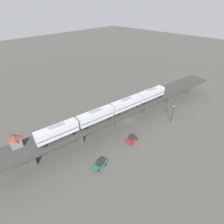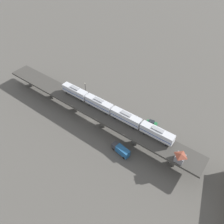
# 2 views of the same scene
# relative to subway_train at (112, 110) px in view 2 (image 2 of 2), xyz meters

# --- Properties ---
(ground_plane) EXTENTS (400.00, 400.00, 0.00)m
(ground_plane) POSITION_rel_subway_train_xyz_m (-0.11, -9.55, -9.17)
(ground_plane) COLOR #4C4944
(elevated_viaduct) EXTENTS (22.83, 92.17, 6.63)m
(elevated_viaduct) POSITION_rel_subway_train_xyz_m (-0.13, -9.71, -3.45)
(elevated_viaduct) COLOR #393733
(elevated_viaduct) RESTS_ON ground
(subway_train) EXTENTS (10.63, 49.62, 4.45)m
(subway_train) POSITION_rel_subway_train_xyz_m (0.00, 0.00, 0.00)
(subway_train) COLOR silver
(subway_train) RESTS_ON elevated_viaduct
(signal_hut) EXTENTS (3.69, 3.69, 3.40)m
(signal_hut) POSITION_rel_subway_train_xyz_m (8.34, 28.07, -0.74)
(signal_hut) COLOR slate
(signal_hut) RESTS_ON elevated_viaduct
(street_car_red) EXTENTS (2.19, 4.52, 1.89)m
(street_car_red) POSITION_rel_subway_train_xyz_m (-8.39, -0.87, -8.24)
(street_car_red) COLOR #AD1E1E
(street_car_red) RESTS_ON ground
(street_car_green) EXTENTS (2.04, 4.45, 1.89)m
(street_car_green) POSITION_rel_subway_train_xyz_m (-8.52, 13.66, -8.24)
(street_car_green) COLOR #1E6638
(street_car_green) RESTS_ON ground
(delivery_truck) EXTENTS (4.32, 7.54, 3.20)m
(delivery_truck) POSITION_rel_subway_train_xyz_m (9.86, 8.73, -7.41)
(delivery_truck) COLOR #333338
(delivery_truck) RESTS_ON ground
(street_lamp) EXTENTS (0.44, 0.44, 6.94)m
(street_lamp) POSITION_rel_subway_train_xyz_m (-12.15, -20.08, -5.07)
(street_lamp) COLOR black
(street_lamp) RESTS_ON ground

